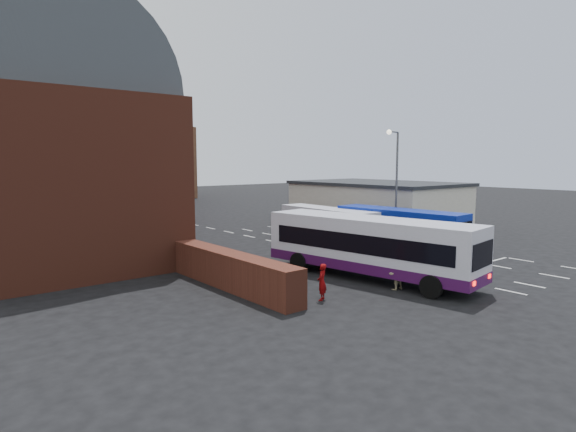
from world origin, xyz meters
TOP-DOWN VIEW (x-y plane):
  - ground at (0.00, 0.00)m, footprint 180.00×180.00m
  - railway_station at (-15.50, 21.00)m, footprint 12.00×28.00m
  - forecourt_wall at (-10.20, 2.00)m, footprint 1.20×10.00m
  - cream_building at (15.00, 14.00)m, footprint 10.40×16.40m
  - brick_terrace at (-6.00, 46.00)m, footprint 22.00×10.00m
  - castle_keep at (6.00, 66.00)m, footprint 22.00×22.00m
  - bus_white_outbound at (-3.30, -0.95)m, footprint 4.50×12.40m
  - bus_white_inbound at (3.89, 9.71)m, footprint 2.67×9.55m
  - bus_blue at (6.00, 4.19)m, footprint 3.08×10.32m
  - bus_red_double at (-0.59, 33.32)m, footprint 3.73×12.46m
  - street_lamp at (8.30, 6.51)m, footprint 1.76×0.58m
  - pedestrian_red at (-8.14, -2.36)m, footprint 0.74×0.68m
  - pedestrian_beige at (-4.07, -3.36)m, footprint 0.86×0.72m

SIDE VIEW (x-z plane):
  - ground at x=0.00m, z-range 0.00..0.00m
  - pedestrian_beige at x=-4.07m, z-range 0.00..1.57m
  - pedestrian_red at x=-8.14m, z-range 0.00..1.70m
  - forecourt_wall at x=-10.20m, z-range 0.00..1.80m
  - bus_white_inbound at x=3.89m, z-range 0.23..2.82m
  - bus_blue at x=6.00m, z-range 0.25..3.03m
  - bus_white_outbound at x=-3.30m, z-range 0.30..3.61m
  - cream_building at x=15.00m, z-range 0.03..4.28m
  - bus_red_double at x=-0.59m, z-range 0.15..5.07m
  - street_lamp at x=8.30m, z-range 0.91..9.69m
  - brick_terrace at x=-6.00m, z-range 0.00..11.00m
  - castle_keep at x=6.00m, z-range 0.00..12.00m
  - railway_station at x=-15.50m, z-range -0.36..15.64m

